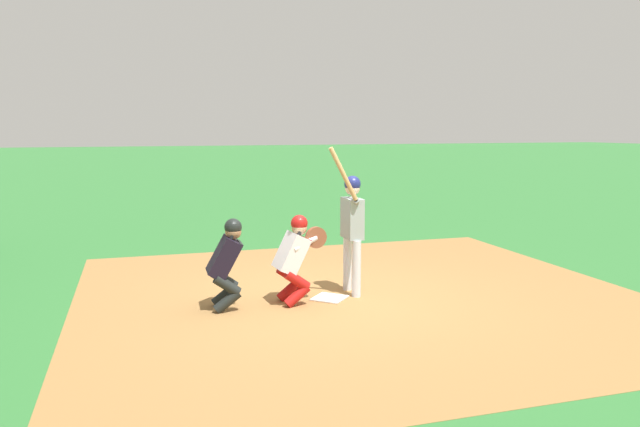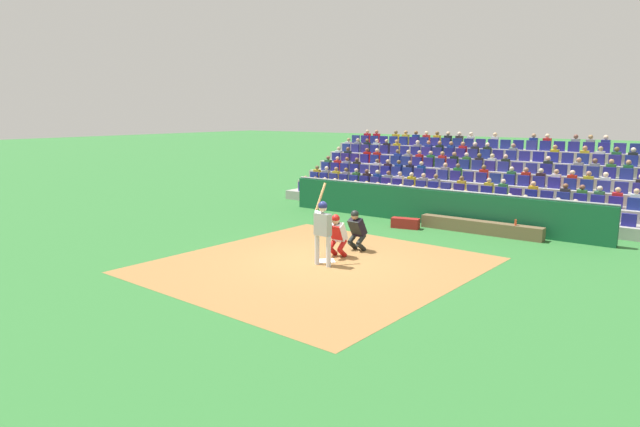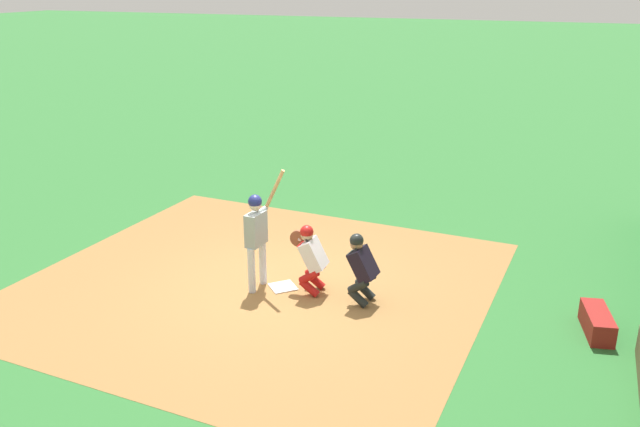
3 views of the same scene
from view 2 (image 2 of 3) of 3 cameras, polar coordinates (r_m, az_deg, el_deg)
The scene contains 11 objects.
ground_plane at distance 15.39m, azimuth 0.70°, elevation -4.97°, with size 160.00×160.00×0.00m, color #2F7032.
infield_dirt_patch at distance 15.01m, azimuth -0.43°, elevation -5.36°, with size 7.68×8.14×0.01m, color olive.
home_plate_marker at distance 15.39m, azimuth 0.70°, elevation -4.92°, with size 0.44×0.44×0.02m, color white.
batter_at_plate at distance 14.72m, azimuth 0.27°, elevation -1.27°, with size 0.59×0.59×2.20m.
catcher_crouching at distance 15.66m, azimuth 1.72°, elevation -2.02°, with size 0.48×0.72×1.28m.
home_plate_umpire at distance 16.41m, azimuth 3.81°, elevation -1.54°, with size 0.49×0.52×1.27m.
dugout_wall at distance 20.82m, azimuth 11.47°, elevation 0.71°, with size 12.42×0.24×1.34m.
dugout_bench at distance 19.60m, azimuth 16.23°, elevation -1.37°, with size 4.22×0.40×0.44m, color brown.
water_bottle_on_bench at distance 19.11m, azimuth 19.61°, elevation -0.88°, with size 0.07×0.07×0.20m, color #D94627.
equipment_duffel_bag at distance 19.92m, azimuth 8.84°, elevation -1.00°, with size 0.99×0.36×0.37m, color maroon.
bleacher_stand at distance 25.09m, azimuth 16.12°, elevation 2.83°, with size 16.38×5.47×3.19m.
Camera 2 is at (-8.75, 11.99, 4.09)m, focal length 30.89 mm.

